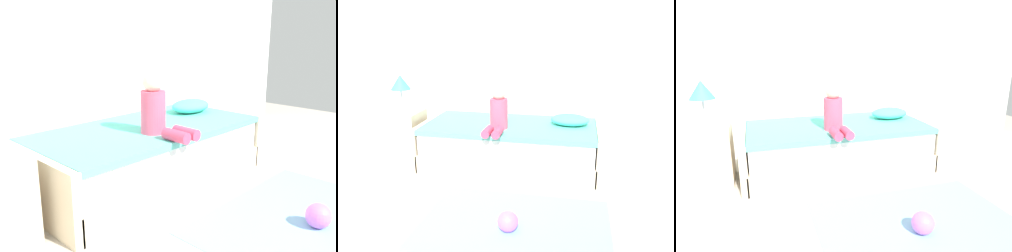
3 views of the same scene
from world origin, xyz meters
TOP-DOWN VIEW (x-y plane):
  - wall_rear at (0.00, 2.60)m, footprint 7.20×0.10m
  - bed at (0.64, 2.00)m, footprint 2.11×1.00m
  - child_figure at (0.54, 1.77)m, footprint 0.20×0.51m
  - pillow at (1.33, 2.10)m, footprint 0.44×0.30m
  - toy_ball at (0.90, 0.58)m, footprint 0.17×0.17m
  - area_rug at (0.93, 0.70)m, footprint 1.60×1.10m

SIDE VIEW (x-z plane):
  - area_rug at x=0.93m, z-range 0.00..0.01m
  - toy_ball at x=0.90m, z-range 0.00..0.17m
  - bed at x=0.64m, z-range 0.00..0.50m
  - pillow at x=1.33m, z-range 0.50..0.63m
  - child_figure at x=0.54m, z-range 0.45..0.96m
  - wall_rear at x=0.00m, z-range 0.00..2.90m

